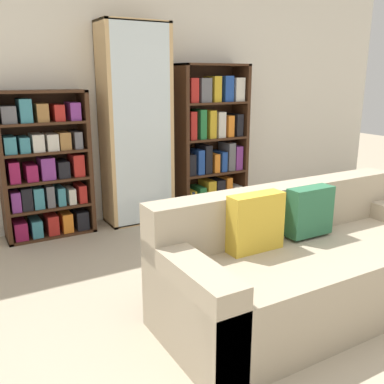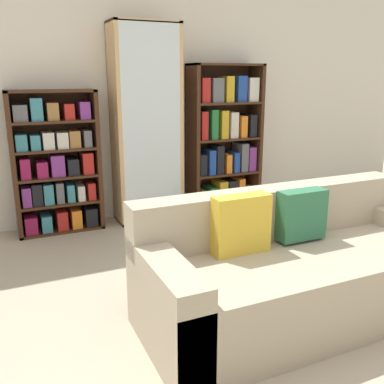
% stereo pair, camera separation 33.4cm
% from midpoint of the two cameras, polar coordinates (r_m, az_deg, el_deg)
% --- Properties ---
extents(ground_plane, '(16.00, 16.00, 0.00)m').
position_cam_midpoint_polar(ground_plane, '(2.74, 15.13, -18.46)').
color(ground_plane, tan).
extents(wall_back, '(7.06, 0.06, 2.70)m').
position_cam_midpoint_polar(wall_back, '(4.70, -9.17, 13.23)').
color(wall_back, silver).
rests_on(wall_back, ground).
extents(couch, '(2.00, 0.82, 0.81)m').
position_cam_midpoint_polar(couch, '(2.86, 11.79, -9.93)').
color(couch, tan).
rests_on(couch, ground).
extents(bookshelf_left, '(0.82, 0.32, 1.38)m').
position_cam_midpoint_polar(bookshelf_left, '(4.30, -21.13, 2.95)').
color(bookshelf_left, '#3D2314').
rests_on(bookshelf_left, ground).
extents(display_cabinet, '(0.68, 0.36, 2.01)m').
position_cam_midpoint_polar(display_cabinet, '(4.46, -9.68, 8.71)').
color(display_cabinet, tan).
rests_on(display_cabinet, ground).
extents(bookshelf_right, '(0.83, 0.32, 1.63)m').
position_cam_midpoint_polar(bookshelf_right, '(4.91, 0.68, 6.74)').
color(bookshelf_right, '#3D2314').
rests_on(bookshelf_right, ground).
extents(wine_bottle, '(0.08, 0.08, 0.37)m').
position_cam_midpoint_polar(wine_bottle, '(4.33, -1.99, -2.89)').
color(wine_bottle, '#192333').
rests_on(wine_bottle, ground).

